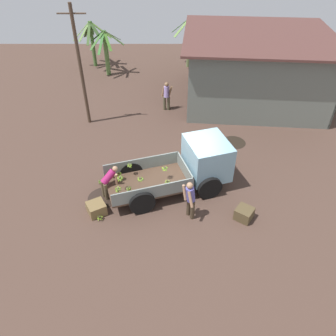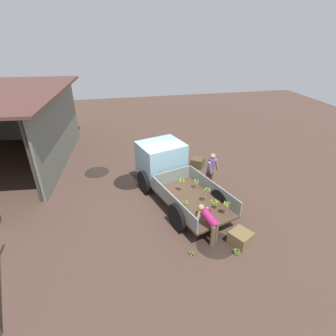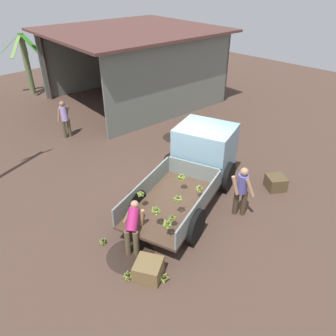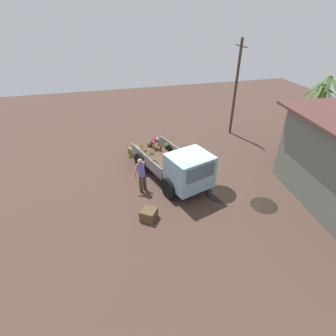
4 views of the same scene
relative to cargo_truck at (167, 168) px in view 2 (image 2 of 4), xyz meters
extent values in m
plane|color=#4B362C|center=(-0.29, 0.22, -1.06)|extent=(36.00, 36.00, 0.00)
cylinder|color=black|center=(0.97, 1.60, -1.05)|extent=(1.42, 1.42, 0.01)
cylinder|color=black|center=(2.18, 3.09, -1.05)|extent=(1.17, 1.17, 0.01)
cylinder|color=#2C211B|center=(-3.63, -0.86, -1.05)|extent=(1.26, 1.26, 0.01)
cube|color=#4C3627|center=(-1.86, -0.59, -0.53)|extent=(3.56, 2.71, 0.08)
cube|color=gray|center=(-2.13, 0.26, -0.21)|extent=(3.01, 1.00, 0.56)
cube|color=gray|center=(-1.58, -1.44, -0.21)|extent=(3.01, 1.00, 0.56)
cube|color=gray|center=(-0.38, -0.12, -0.21)|extent=(0.61, 1.77, 0.56)
cube|color=#82ADC1|center=(0.50, 0.16, 0.18)|extent=(2.03, 2.19, 1.49)
cube|color=#4C606B|center=(1.25, 0.40, 0.48)|extent=(0.47, 1.38, 0.66)
cylinder|color=black|center=(-0.01, 1.00, -0.57)|extent=(1.00, 0.51, 0.98)
cylinder|color=black|center=(0.57, -0.82, -0.57)|extent=(1.00, 0.51, 0.98)
cylinder|color=black|center=(-2.59, 0.17, -0.57)|extent=(1.00, 0.51, 0.98)
cylinder|color=black|center=(-2.02, -1.64, -0.57)|extent=(1.00, 0.51, 0.98)
sphere|color=#49422F|center=(-2.53, -1.27, -0.15)|extent=(0.07, 0.07, 0.07)
cylinder|color=olive|center=(-2.50, -1.22, -0.19)|extent=(0.16, 0.10, 0.12)
cylinder|color=olive|center=(-2.56, -1.23, -0.20)|extent=(0.14, 0.12, 0.14)
cylinder|color=olive|center=(-2.57, -1.28, -0.21)|extent=(0.06, 0.13, 0.15)
cylinder|color=#8BA747|center=(-2.55, -1.31, -0.21)|extent=(0.14, 0.10, 0.14)
cylinder|color=olive|center=(-2.49, -1.31, -0.20)|extent=(0.14, 0.12, 0.13)
cylinder|color=olive|center=(-2.47, -1.27, -0.20)|extent=(0.04, 0.15, 0.13)
sphere|color=#443D2C|center=(-1.08, -0.96, -0.10)|extent=(0.06, 0.06, 0.06)
cylinder|color=#86A13F|center=(-1.10, -1.02, -0.15)|extent=(0.16, 0.08, 0.13)
cylinder|color=olive|center=(-1.05, -1.02, -0.15)|extent=(0.16, 0.11, 0.11)
cylinder|color=#86A932|center=(-1.02, -0.98, -0.15)|extent=(0.08, 0.16, 0.12)
cylinder|color=olive|center=(-1.04, -0.92, -0.16)|extent=(0.13, 0.12, 0.14)
cylinder|color=#90AE4A|center=(-1.07, -0.90, -0.15)|extent=(0.16, 0.05, 0.11)
cylinder|color=olive|center=(-1.13, -0.93, -0.15)|extent=(0.11, 0.15, 0.12)
cylinder|color=#8FAD3C|center=(-1.14, -0.97, -0.16)|extent=(0.05, 0.15, 0.14)
sphere|color=brown|center=(-2.88, -1.47, 0.00)|extent=(0.09, 0.09, 0.09)
cylinder|color=#84A242|center=(-2.84, -1.53, -0.05)|extent=(0.18, 0.15, 0.12)
cylinder|color=#577E1E|center=(-2.83, -1.46, -0.07)|extent=(0.07, 0.16, 0.17)
cylinder|color=olive|center=(-2.84, -1.41, -0.04)|extent=(0.18, 0.14, 0.11)
cylinder|color=olive|center=(-2.93, -1.41, -0.05)|extent=(0.17, 0.15, 0.12)
cylinder|color=#7CA525|center=(-2.94, -1.47, -0.07)|extent=(0.07, 0.17, 0.16)
cylinder|color=olive|center=(-2.91, -1.51, -0.07)|extent=(0.16, 0.13, 0.16)
sphere|color=#4D4632|center=(-2.99, -0.43, -0.14)|extent=(0.07, 0.07, 0.07)
cylinder|color=olive|center=(-3.02, -0.48, -0.19)|extent=(0.16, 0.11, 0.12)
cylinder|color=#76A528|center=(-2.96, -0.46, -0.20)|extent=(0.14, 0.13, 0.14)
cylinder|color=olive|center=(-2.92, -0.43, -0.18)|extent=(0.04, 0.16, 0.10)
cylinder|color=olive|center=(-2.97, -0.38, -0.19)|extent=(0.15, 0.09, 0.14)
cylinder|color=#71A322|center=(-3.01, -0.39, -0.20)|extent=(0.14, 0.11, 0.15)
cylinder|color=#7DAA2D|center=(-3.04, -0.43, -0.20)|extent=(0.05, 0.15, 0.14)
sphere|color=#4E4733|center=(-2.08, -1.05, 0.11)|extent=(0.08, 0.08, 0.08)
cylinder|color=olive|center=(-2.10, -0.99, 0.05)|extent=(0.17, 0.08, 0.15)
cylinder|color=olive|center=(-2.15, -1.05, 0.07)|extent=(0.06, 0.18, 0.11)
cylinder|color=#8EB033|center=(-2.11, -1.12, 0.08)|extent=(0.18, 0.11, 0.10)
cylinder|color=#84AD43|center=(-2.03, -1.09, 0.07)|extent=(0.14, 0.17, 0.12)
cylinder|color=#7AAA35|center=(-2.02, -1.01, 0.07)|extent=(0.13, 0.18, 0.11)
sphere|color=brown|center=(-2.58, -0.11, 0.04)|extent=(0.07, 0.07, 0.07)
cylinder|color=olive|center=(-2.58, -0.06, -0.01)|extent=(0.14, 0.05, 0.12)
cylinder|color=olive|center=(-2.61, -0.08, -0.02)|extent=(0.12, 0.11, 0.14)
cylinder|color=olive|center=(-2.64, -0.11, 0.00)|extent=(0.04, 0.15, 0.09)
cylinder|color=olive|center=(-2.61, -0.16, -0.01)|extent=(0.15, 0.11, 0.12)
cylinder|color=olive|center=(-2.57, -0.15, -0.02)|extent=(0.13, 0.07, 0.14)
cylinder|color=#79A82A|center=(-2.52, -0.12, 0.00)|extent=(0.08, 0.16, 0.10)
cylinder|color=olive|center=(-2.54, -0.09, -0.02)|extent=(0.10, 0.13, 0.14)
sphere|color=brown|center=(-2.85, -1.01, 0.13)|extent=(0.09, 0.09, 0.09)
cylinder|color=olive|center=(-2.90, -0.95, 0.09)|extent=(0.18, 0.15, 0.11)
cylinder|color=#82A922|center=(-2.91, -1.03, 0.07)|extent=(0.08, 0.17, 0.16)
cylinder|color=olive|center=(-2.88, -1.08, 0.08)|extent=(0.19, 0.12, 0.12)
cylinder|color=#87A748|center=(-2.83, -1.08, 0.08)|extent=(0.18, 0.09, 0.14)
cylinder|color=olive|center=(-2.78, -1.04, 0.09)|extent=(0.12, 0.19, 0.12)
cylinder|color=olive|center=(-2.81, -0.99, 0.05)|extent=(0.12, 0.14, 0.17)
cylinder|color=olive|center=(-2.83, -0.94, 0.09)|extent=(0.19, 0.09, 0.11)
sphere|color=#49422F|center=(-1.18, -0.34, 0.06)|extent=(0.08, 0.08, 0.08)
cylinder|color=olive|center=(-1.19, -0.41, 0.02)|extent=(0.18, 0.07, 0.11)
cylinder|color=olive|center=(-1.16, -0.38, -0.01)|extent=(0.15, 0.12, 0.17)
cylinder|color=olive|center=(-1.13, -0.35, -0.01)|extent=(0.06, 0.16, 0.16)
cylinder|color=#76A62E|center=(-1.15, -0.28, 0.01)|extent=(0.17, 0.14, 0.12)
cylinder|color=olive|center=(-1.19, -0.28, 0.00)|extent=(0.18, 0.07, 0.14)
cylinder|color=olive|center=(-1.22, -0.32, -0.01)|extent=(0.11, 0.15, 0.17)
cylinder|color=#87AA24|center=(-1.24, -0.38, 0.02)|extent=(0.14, 0.18, 0.11)
cube|color=slate|center=(7.61, 7.68, 0.75)|extent=(0.70, 6.72, 3.61)
cube|color=slate|center=(3.65, 4.70, 0.75)|extent=(7.43, 0.76, 3.61)
cylinder|color=#3F3833|center=(0.16, 5.21, 0.75)|extent=(0.16, 0.16, 3.61)
cylinder|color=#403325|center=(-0.17, -1.94, -0.65)|extent=(0.22, 0.22, 0.81)
cylinder|color=#403325|center=(-0.29, -1.74, -0.65)|extent=(0.22, 0.22, 0.81)
cylinder|color=#5D58AE|center=(-0.26, -1.86, 0.07)|extent=(0.48, 0.46, 0.67)
sphere|color=tan|center=(-0.31, -1.89, 0.50)|extent=(0.23, 0.23, 0.23)
cylinder|color=tan|center=(-0.28, -2.11, 0.06)|extent=(0.26, 0.33, 0.60)
cylinder|color=tan|center=(-0.47, -1.75, 0.05)|extent=(0.23, 0.28, 0.61)
cylinder|color=brown|center=(-3.61, -0.75, -0.68)|extent=(0.21, 0.21, 0.76)
cylinder|color=brown|center=(-3.47, -0.92, -0.68)|extent=(0.21, 0.21, 0.76)
cylinder|color=#A11E5C|center=(-3.35, -0.69, -0.12)|extent=(0.68, 0.62, 0.58)
sphere|color=tan|center=(-3.10, -0.48, 0.12)|extent=(0.21, 0.21, 0.21)
cylinder|color=tan|center=(-3.23, -0.34, -0.23)|extent=(0.28, 0.31, 0.55)
cylinder|color=tan|center=(-3.06, -0.69, -0.25)|extent=(0.18, 0.18, 0.57)
sphere|color=#433C2B|center=(-4.14, -1.38, -0.90)|extent=(0.07, 0.07, 0.07)
cylinder|color=olive|center=(-4.08, -1.42, -0.95)|extent=(0.12, 0.16, 0.12)
cylinder|color=olive|center=(-4.08, -1.34, -0.95)|extent=(0.12, 0.16, 0.13)
cylinder|color=olive|center=(-4.14, -1.31, -0.95)|extent=(0.18, 0.04, 0.12)
cylinder|color=olive|center=(-4.19, -1.35, -0.97)|extent=(0.10, 0.15, 0.15)
cylinder|color=olive|center=(-4.19, -1.40, -0.97)|extent=(0.07, 0.14, 0.17)
cylinder|color=#8EB23C|center=(-4.15, -1.44, -0.97)|extent=(0.15, 0.05, 0.15)
sphere|color=#433C2B|center=(-3.57, -2.02, -0.91)|extent=(0.07, 0.07, 0.07)
cylinder|color=#92AE3E|center=(-3.63, -2.04, -0.98)|extent=(0.07, 0.16, 0.16)
cylinder|color=olive|center=(-3.56, -2.10, -0.95)|extent=(0.19, 0.06, 0.11)
cylinder|color=olive|center=(-3.50, -2.05, -0.95)|extent=(0.08, 0.19, 0.10)
cylinder|color=olive|center=(-3.53, -1.96, -0.95)|extent=(0.17, 0.14, 0.11)
cylinder|color=olive|center=(-3.62, -1.97, -0.96)|extent=(0.15, 0.14, 0.13)
sphere|color=brown|center=(-3.88, 0.01, -0.91)|extent=(0.08, 0.08, 0.08)
cylinder|color=olive|center=(-3.89, -0.03, -0.98)|extent=(0.13, 0.08, 0.15)
cylinder|color=#4E7318|center=(-3.83, -0.02, -0.96)|extent=(0.12, 0.15, 0.13)
cylinder|color=#87AF47|center=(-3.84, 0.04, -0.98)|extent=(0.11, 0.12, 0.15)
cylinder|color=#92AF3F|center=(-3.89, 0.06, -0.98)|extent=(0.13, 0.08, 0.15)
cylinder|color=olive|center=(-3.93, 0.01, -0.97)|extent=(0.06, 0.15, 0.14)
cube|color=brown|center=(-3.74, -1.68, -0.83)|extent=(0.85, 0.85, 0.46)
cube|color=brown|center=(1.74, -1.94, -0.83)|extent=(0.82, 0.82, 0.46)
camera|label=1|loc=(-1.06, -10.34, 7.94)|focal=35.00mm
camera|label=2|loc=(-9.55, 1.96, 5.21)|focal=28.00mm
camera|label=3|loc=(-7.19, -5.80, 5.33)|focal=35.00mm
camera|label=4|loc=(9.70, -3.20, 6.38)|focal=28.00mm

